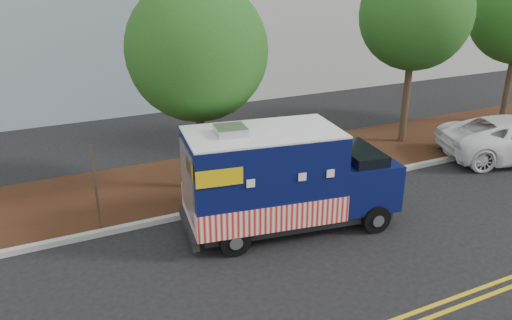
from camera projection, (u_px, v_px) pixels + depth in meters
name	position (u px, v px, depth m)	size (l,w,h in m)	color
ground	(237.00, 233.00, 12.86)	(120.00, 120.00, 0.00)	black
curb	(217.00, 208.00, 14.01)	(120.00, 0.18, 0.15)	#9E9E99
mulch_strip	(192.00, 181.00, 15.77)	(120.00, 4.00, 0.15)	black
tree_b	(197.00, 51.00, 13.69)	(3.93, 3.93, 6.23)	#38281C
tree_c	(415.00, 14.00, 17.51)	(3.95, 3.95, 6.84)	#38281C
sign_post	(96.00, 190.00, 12.44)	(0.06, 0.06, 2.40)	#473828
food_truck	(281.00, 182.00, 12.64)	(5.75, 2.84, 2.91)	black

